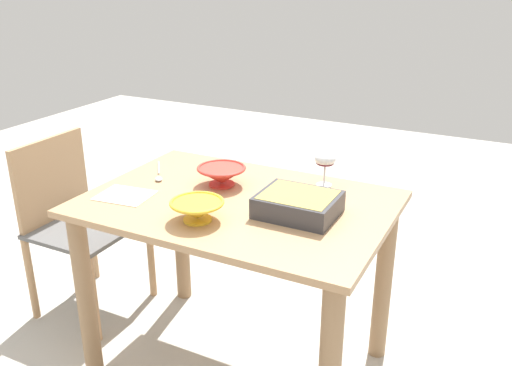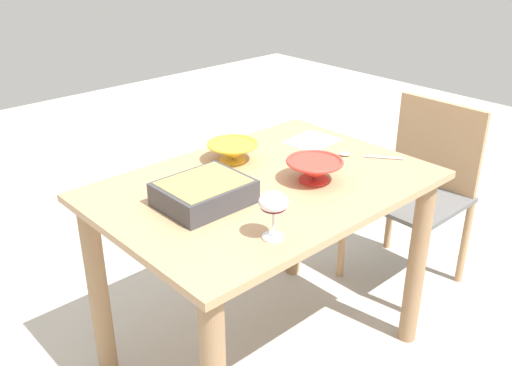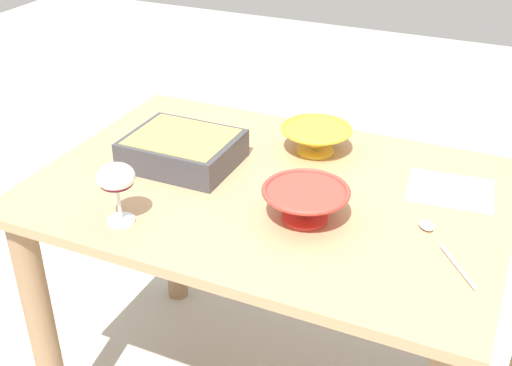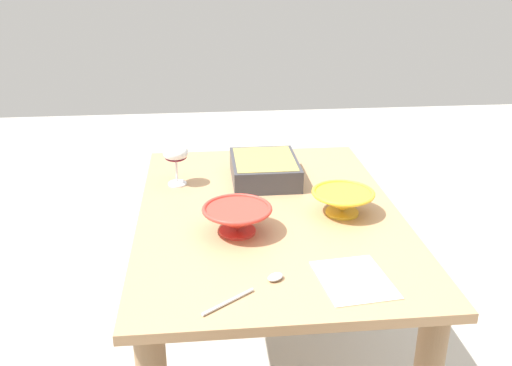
% 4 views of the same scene
% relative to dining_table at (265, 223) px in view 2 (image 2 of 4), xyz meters
% --- Properties ---
extents(ground_plane, '(8.00, 8.00, 0.00)m').
position_rel_dining_table_xyz_m(ground_plane, '(0.00, 0.00, -0.61)').
color(ground_plane, '#B2ADA3').
extents(dining_table, '(1.16, 0.81, 0.77)m').
position_rel_dining_table_xyz_m(dining_table, '(0.00, 0.00, 0.00)').
color(dining_table, tan).
rests_on(dining_table, ground_plane).
extents(chair, '(0.43, 0.46, 0.86)m').
position_rel_dining_table_xyz_m(chair, '(0.94, -0.06, -0.13)').
color(chair, '#595959').
rests_on(chair, ground_plane).
extents(wine_glass, '(0.09, 0.09, 0.15)m').
position_rel_dining_table_xyz_m(wine_glass, '(-0.24, -0.29, 0.27)').
color(wine_glass, white).
rests_on(wine_glass, dining_table).
extents(casserole_dish, '(0.28, 0.23, 0.08)m').
position_rel_dining_table_xyz_m(casserole_dish, '(-0.26, 0.01, 0.21)').
color(casserole_dish, '#38383D').
rests_on(casserole_dish, dining_table).
extents(mixing_bowl, '(0.20, 0.20, 0.08)m').
position_rel_dining_table_xyz_m(mixing_bowl, '(0.13, -0.11, 0.21)').
color(mixing_bowl, red).
rests_on(mixing_bowl, dining_table).
extents(small_bowl, '(0.19, 0.19, 0.08)m').
position_rel_dining_table_xyz_m(small_bowl, '(0.04, 0.22, 0.21)').
color(small_bowl, yellow).
rests_on(small_bowl, dining_table).
extents(serving_spoon, '(0.16, 0.21, 0.01)m').
position_rel_dining_table_xyz_m(serving_spoon, '(0.43, -0.07, 0.17)').
color(serving_spoon, silver).
rests_on(serving_spoon, dining_table).
extents(napkin, '(0.22, 0.19, 0.00)m').
position_rel_dining_table_xyz_m(napkin, '(0.42, 0.16, 0.16)').
color(napkin, beige).
rests_on(napkin, dining_table).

